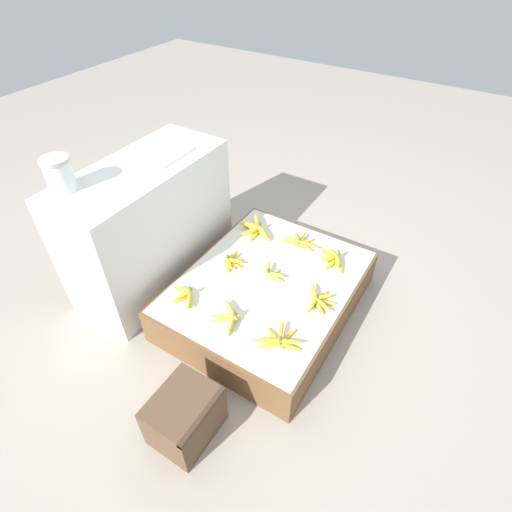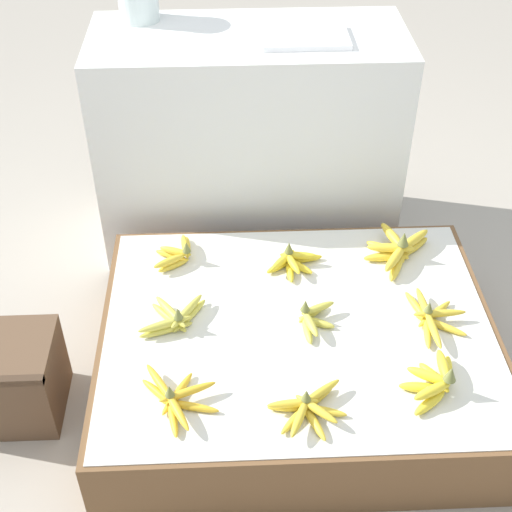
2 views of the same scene
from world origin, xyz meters
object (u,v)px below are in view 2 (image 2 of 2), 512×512
at_px(banana_bunch_back_midleft, 292,261).
at_px(banana_bunch_back_midright, 397,249).
at_px(banana_bunch_middle_midleft, 312,318).
at_px(wooden_crate, 5,378).
at_px(banana_bunch_back_left, 178,254).
at_px(banana_bunch_middle_left, 175,318).
at_px(banana_bunch_front_midleft, 308,408).
at_px(banana_bunch_middle_midright, 431,317).
at_px(banana_bunch_front_left, 175,398).
at_px(banana_bunch_front_midright, 435,381).
at_px(foam_tray_white, 305,37).

relative_size(banana_bunch_back_midleft, banana_bunch_back_midright, 0.72).
bearing_deg(banana_bunch_middle_midleft, wooden_crate, -175.13).
bearing_deg(banana_bunch_middle_midleft, banana_bunch_back_left, 142.41).
bearing_deg(banana_bunch_middle_left, wooden_crate, -169.35).
height_order(banana_bunch_front_midleft, banana_bunch_middle_midright, same).
distance_m(banana_bunch_front_left, banana_bunch_back_midright, 0.94).
relative_size(wooden_crate, banana_bunch_front_midright, 1.48).
xyz_separation_m(banana_bunch_middle_left, banana_bunch_middle_midright, (0.79, -0.03, -0.00)).
xyz_separation_m(banana_bunch_middle_midright, banana_bunch_back_midright, (-0.04, 0.32, 0.01)).
height_order(banana_bunch_back_midleft, banana_bunch_back_midright, banana_bunch_back_midright).
distance_m(banana_bunch_middle_midright, banana_bunch_back_left, 0.86).
xyz_separation_m(banana_bunch_front_midright, banana_bunch_middle_midright, (0.05, 0.26, -0.01)).
bearing_deg(banana_bunch_front_left, banana_bunch_front_midleft, -7.74).
height_order(wooden_crate, banana_bunch_back_left, banana_bunch_back_left).
distance_m(banana_bunch_front_midleft, foam_tray_white, 1.24).
relative_size(banana_bunch_middle_midright, banana_bunch_back_midright, 0.97).
bearing_deg(foam_tray_white, banana_bunch_middle_midleft, -92.01).
distance_m(banana_bunch_back_midleft, foam_tray_white, 0.76).
height_order(wooden_crate, banana_bunch_back_midright, banana_bunch_back_midright).
bearing_deg(banana_bunch_middle_midleft, banana_bunch_back_midright, 43.66).
distance_m(banana_bunch_front_left, foam_tray_white, 1.27).
xyz_separation_m(banana_bunch_back_left, foam_tray_white, (0.45, 0.43, 0.57)).
bearing_deg(foam_tray_white, wooden_crate, -139.05).
relative_size(banana_bunch_front_midleft, banana_bunch_back_midright, 0.78).
distance_m(banana_bunch_middle_midright, banana_bunch_back_midright, 0.32).
height_order(banana_bunch_front_left, banana_bunch_back_midright, banana_bunch_back_midright).
relative_size(banana_bunch_front_midleft, banana_bunch_front_midright, 1.00).
distance_m(banana_bunch_front_midright, banana_bunch_back_midleft, 0.64).
relative_size(banana_bunch_middle_left, foam_tray_white, 0.72).
relative_size(banana_bunch_front_midleft, banana_bunch_middle_midright, 0.80).
bearing_deg(banana_bunch_middle_midleft, banana_bunch_back_midleft, 98.11).
relative_size(banana_bunch_front_midright, banana_bunch_back_midleft, 1.08).
bearing_deg(banana_bunch_middle_midright, wooden_crate, -176.96).
bearing_deg(banana_bunch_front_midleft, banana_bunch_middle_midleft, 82.01).
relative_size(banana_bunch_middle_left, banana_bunch_middle_midleft, 1.20).
bearing_deg(banana_bunch_front_midright, banana_bunch_middle_left, 158.75).
height_order(banana_bunch_front_left, banana_bunch_middle_midleft, banana_bunch_middle_midleft).
height_order(banana_bunch_front_midleft, banana_bunch_back_left, banana_bunch_back_left).
distance_m(banana_bunch_front_midright, banana_bunch_middle_midleft, 0.41).
height_order(banana_bunch_middle_left, banana_bunch_middle_midright, banana_bunch_middle_left).
bearing_deg(banana_bunch_back_midleft, banana_bunch_back_left, 171.69).
bearing_deg(foam_tray_white, banana_bunch_back_midleft, -97.57).
relative_size(wooden_crate, banana_bunch_front_midleft, 1.47).
relative_size(banana_bunch_front_midright, banana_bunch_middle_midright, 0.80).
xyz_separation_m(banana_bunch_front_midright, banana_bunch_back_midleft, (-0.35, 0.54, -0.00)).
xyz_separation_m(banana_bunch_middle_midright, banana_bunch_back_midleft, (-0.40, 0.28, 0.00)).
xyz_separation_m(banana_bunch_back_midleft, foam_tray_white, (0.07, 0.49, 0.57)).
distance_m(wooden_crate, banana_bunch_back_left, 0.67).
relative_size(banana_bunch_front_midleft, foam_tray_white, 0.75).
bearing_deg(banana_bunch_front_midleft, banana_bunch_back_midright, 60.16).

